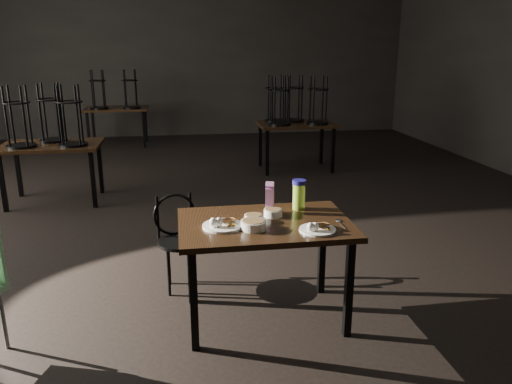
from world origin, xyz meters
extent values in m
plane|color=black|center=(0.00, 0.00, 0.00)|extent=(12.00, 12.00, 0.00)
cube|color=black|center=(0.00, 6.00, 1.60)|extent=(10.00, 0.04, 3.20)
cube|color=black|center=(0.51, -1.92, 0.73)|extent=(1.20, 0.80, 0.04)
cube|color=black|center=(-0.01, -2.24, 0.35)|extent=(0.05, 0.05, 0.71)
cube|color=black|center=(1.03, -2.24, 0.35)|extent=(0.05, 0.05, 0.71)
cube|color=black|center=(-0.01, -1.60, 0.35)|extent=(0.05, 0.05, 0.71)
cube|color=black|center=(1.03, -1.60, 0.35)|extent=(0.05, 0.05, 0.71)
cylinder|color=white|center=(0.21, -1.98, 0.76)|extent=(0.28, 0.28, 0.02)
cube|color=#986436|center=(0.22, -1.93, 0.82)|extent=(0.10, 0.10, 0.05)
cube|color=#986436|center=(0.25, -1.93, 0.82)|extent=(0.12, 0.12, 0.03)
ellipsoid|color=white|center=(0.15, -2.02, 0.80)|extent=(0.05, 0.05, 0.07)
ellipsoid|color=white|center=(0.19, -2.02, 0.80)|extent=(0.05, 0.05, 0.07)
cylinder|color=white|center=(0.83, -2.15, 0.76)|extent=(0.24, 0.24, 0.01)
cube|color=#986436|center=(0.83, -2.11, 0.81)|extent=(0.09, 0.09, 0.04)
cube|color=#986436|center=(0.86, -2.11, 0.81)|extent=(0.10, 0.10, 0.03)
ellipsoid|color=white|center=(0.77, -2.18, 0.79)|extent=(0.05, 0.05, 0.06)
ellipsoid|color=white|center=(0.80, -2.18, 0.79)|extent=(0.05, 0.05, 0.06)
cylinder|color=white|center=(0.44, -1.91, 0.78)|extent=(0.13, 0.13, 0.05)
cylinder|color=brown|center=(0.44, -1.91, 0.79)|extent=(0.11, 0.11, 0.01)
cylinder|color=white|center=(0.59, -1.81, 0.78)|extent=(0.13, 0.13, 0.05)
cylinder|color=brown|center=(0.59, -1.81, 0.79)|extent=(0.11, 0.11, 0.01)
cylinder|color=white|center=(0.41, -2.05, 0.78)|extent=(0.17, 0.17, 0.06)
cylinder|color=brown|center=(0.41, -2.05, 0.80)|extent=(0.15, 0.15, 0.01)
cube|color=#8F1A7F|center=(0.58, -1.74, 0.84)|extent=(0.07, 0.07, 0.19)
cube|color=#8F1A7F|center=(0.58, -1.74, 0.96)|extent=(0.07, 0.07, 0.06)
cylinder|color=#AEE142|center=(0.81, -1.69, 0.85)|extent=(0.11, 0.11, 0.20)
cylinder|color=navy|center=(0.81, -1.69, 0.96)|extent=(0.13, 0.13, 0.03)
ellipsoid|color=silver|center=(1.02, -1.99, 0.75)|extent=(0.04, 0.05, 0.01)
cube|color=silver|center=(1.02, -2.08, 0.75)|extent=(0.01, 0.12, 0.00)
cylinder|color=black|center=(-0.07, -1.37, 0.41)|extent=(0.37, 0.37, 0.03)
torus|color=black|center=(-0.12, -1.22, 0.60)|extent=(0.35, 0.12, 0.36)
cylinder|color=black|center=(0.03, -1.26, 0.21)|extent=(0.02, 0.02, 0.41)
cylinder|color=black|center=(-0.18, -1.26, 0.21)|extent=(0.02, 0.02, 0.41)
cylinder|color=black|center=(-0.18, -1.47, 0.21)|extent=(0.02, 0.02, 0.41)
cylinder|color=black|center=(0.03, -1.47, 0.21)|extent=(0.02, 0.02, 0.41)
cylinder|color=slate|center=(-1.24, -2.04, 0.24)|extent=(0.03, 0.03, 0.48)
cube|color=black|center=(-1.62, 1.29, 0.73)|extent=(1.20, 0.80, 0.04)
cube|color=black|center=(-2.14, 0.97, 0.35)|extent=(0.05, 0.05, 0.71)
cube|color=black|center=(-1.10, 0.97, 0.35)|extent=(0.05, 0.05, 0.71)
cube|color=black|center=(-2.14, 1.61, 0.35)|extent=(0.05, 0.05, 0.71)
cube|color=black|center=(-1.10, 1.61, 0.35)|extent=(0.05, 0.05, 0.71)
cylinder|color=black|center=(-1.92, 1.14, 0.77)|extent=(0.34, 0.34, 0.03)
torus|color=black|center=(-1.92, 1.14, 1.27)|extent=(0.32, 0.32, 0.02)
cylinder|color=black|center=(-1.82, 1.23, 1.13)|extent=(0.03, 0.03, 0.70)
cylinder|color=black|center=(-2.02, 1.23, 1.13)|extent=(0.03, 0.03, 0.70)
cylinder|color=black|center=(-2.02, 1.04, 1.13)|extent=(0.03, 0.03, 0.70)
cylinder|color=black|center=(-1.82, 1.04, 1.13)|extent=(0.03, 0.03, 0.70)
cylinder|color=black|center=(-1.32, 1.14, 0.77)|extent=(0.34, 0.34, 0.03)
torus|color=black|center=(-1.32, 1.14, 1.27)|extent=(0.32, 0.32, 0.02)
cylinder|color=black|center=(-1.22, 1.23, 1.13)|extent=(0.03, 0.03, 0.70)
cylinder|color=black|center=(-1.42, 1.23, 1.13)|extent=(0.03, 0.03, 0.70)
cylinder|color=black|center=(-1.42, 1.04, 1.13)|extent=(0.03, 0.03, 0.70)
cylinder|color=black|center=(-1.22, 1.04, 1.13)|extent=(0.03, 0.03, 0.70)
cylinder|color=black|center=(-1.62, 1.47, 0.77)|extent=(0.34, 0.34, 0.03)
torus|color=black|center=(-1.62, 1.47, 1.27)|extent=(0.32, 0.32, 0.02)
cylinder|color=black|center=(-1.52, 1.56, 1.13)|extent=(0.03, 0.03, 0.70)
cylinder|color=black|center=(-1.72, 1.56, 1.13)|extent=(0.03, 0.03, 0.70)
cylinder|color=black|center=(-1.72, 1.37, 1.13)|extent=(0.03, 0.03, 0.70)
cylinder|color=black|center=(-1.52, 1.37, 1.13)|extent=(0.03, 0.03, 0.70)
cube|color=black|center=(1.80, 2.49, 0.73)|extent=(1.20, 0.80, 0.04)
cube|color=black|center=(1.28, 2.17, 0.35)|extent=(0.05, 0.05, 0.71)
cube|color=black|center=(2.32, 2.17, 0.35)|extent=(0.05, 0.05, 0.71)
cube|color=black|center=(1.28, 2.81, 0.35)|extent=(0.05, 0.05, 0.71)
cube|color=black|center=(2.32, 2.81, 0.35)|extent=(0.05, 0.05, 0.71)
cylinder|color=black|center=(1.50, 2.34, 0.77)|extent=(0.34, 0.34, 0.03)
torus|color=black|center=(1.50, 2.34, 1.27)|extent=(0.32, 0.32, 0.02)
cylinder|color=black|center=(1.60, 2.44, 1.13)|extent=(0.03, 0.03, 0.70)
cylinder|color=black|center=(1.40, 2.44, 1.13)|extent=(0.03, 0.03, 0.70)
cylinder|color=black|center=(1.40, 2.25, 1.13)|extent=(0.03, 0.03, 0.70)
cylinder|color=black|center=(1.60, 2.25, 1.13)|extent=(0.03, 0.03, 0.70)
cylinder|color=black|center=(2.10, 2.34, 0.77)|extent=(0.34, 0.34, 0.03)
torus|color=black|center=(2.10, 2.34, 1.27)|extent=(0.32, 0.32, 0.02)
cylinder|color=black|center=(2.20, 2.44, 1.13)|extent=(0.03, 0.03, 0.70)
cylinder|color=black|center=(2.00, 2.44, 1.13)|extent=(0.03, 0.03, 0.70)
cylinder|color=black|center=(2.00, 2.25, 1.13)|extent=(0.03, 0.03, 0.70)
cylinder|color=black|center=(2.20, 2.25, 1.13)|extent=(0.03, 0.03, 0.70)
cylinder|color=black|center=(1.80, 2.67, 0.77)|extent=(0.34, 0.34, 0.03)
torus|color=black|center=(1.80, 2.67, 1.27)|extent=(0.32, 0.32, 0.02)
cylinder|color=black|center=(1.90, 2.77, 1.13)|extent=(0.03, 0.03, 0.70)
cylinder|color=black|center=(1.70, 2.77, 1.13)|extent=(0.03, 0.03, 0.70)
cylinder|color=black|center=(1.70, 2.58, 1.13)|extent=(0.03, 0.03, 0.70)
cylinder|color=black|center=(1.90, 2.58, 1.13)|extent=(0.03, 0.03, 0.70)
cylinder|color=black|center=(1.50, 2.67, 0.77)|extent=(0.34, 0.34, 0.03)
torus|color=black|center=(1.50, 2.67, 1.27)|extent=(0.32, 0.32, 0.02)
cylinder|color=black|center=(1.60, 2.77, 1.13)|extent=(0.03, 0.03, 0.70)
cylinder|color=black|center=(1.40, 2.77, 1.13)|extent=(0.03, 0.03, 0.70)
cylinder|color=black|center=(1.40, 2.58, 1.13)|extent=(0.03, 0.03, 0.70)
cylinder|color=black|center=(1.60, 2.58, 1.13)|extent=(0.03, 0.03, 0.70)
cube|color=black|center=(-1.21, 5.00, 0.73)|extent=(1.20, 0.80, 0.04)
cube|color=black|center=(-1.73, 4.68, 0.35)|extent=(0.05, 0.05, 0.71)
cube|color=black|center=(-0.69, 4.68, 0.35)|extent=(0.05, 0.05, 0.71)
cube|color=black|center=(-1.73, 5.32, 0.35)|extent=(0.05, 0.05, 0.71)
cube|color=black|center=(-0.69, 5.32, 0.35)|extent=(0.05, 0.05, 0.71)
cylinder|color=black|center=(-1.51, 4.85, 0.77)|extent=(0.34, 0.34, 0.03)
torus|color=black|center=(-1.51, 4.85, 1.27)|extent=(0.32, 0.32, 0.02)
cylinder|color=black|center=(-1.42, 4.95, 1.13)|extent=(0.03, 0.03, 0.70)
cylinder|color=black|center=(-1.61, 4.95, 1.13)|extent=(0.03, 0.03, 0.70)
cylinder|color=black|center=(-1.61, 4.75, 1.13)|extent=(0.03, 0.03, 0.70)
cylinder|color=black|center=(-1.42, 4.75, 1.13)|extent=(0.03, 0.03, 0.70)
cylinder|color=black|center=(-0.91, 4.85, 0.77)|extent=(0.34, 0.34, 0.03)
torus|color=black|center=(-0.91, 4.85, 1.27)|extent=(0.32, 0.32, 0.02)
cylinder|color=black|center=(-0.82, 4.95, 1.13)|extent=(0.03, 0.03, 0.70)
cylinder|color=black|center=(-1.01, 4.95, 1.13)|extent=(0.03, 0.03, 0.70)
cylinder|color=black|center=(-1.01, 4.75, 1.13)|extent=(0.03, 0.03, 0.70)
cylinder|color=black|center=(-0.82, 4.75, 1.13)|extent=(0.03, 0.03, 0.70)
camera|label=1|loc=(-0.06, -5.14, 1.94)|focal=35.00mm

